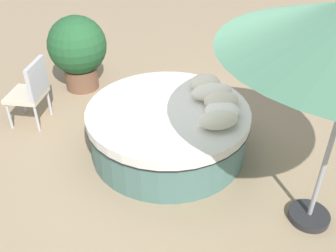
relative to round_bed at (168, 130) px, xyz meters
name	(u,v)px	position (x,y,z in m)	size (l,w,h in m)	color
ground_plane	(168,150)	(0.00, 0.00, -0.33)	(16.00, 16.00, 0.00)	#9E8466
round_bed	(168,130)	(0.00, 0.00, 0.00)	(2.10, 2.10, 0.65)	#4C726B
throw_pillow_0	(218,120)	(0.45, -0.54, 0.42)	(0.48, 0.31, 0.19)	beige
throw_pillow_1	(222,111)	(0.59, -0.35, 0.40)	(0.43, 0.40, 0.15)	white
throw_pillow_2	(221,100)	(0.66, -0.13, 0.41)	(0.45, 0.36, 0.18)	beige
throw_pillow_3	(212,92)	(0.62, 0.09, 0.42)	(0.56, 0.32, 0.20)	silver
throw_pillow_4	(205,83)	(0.62, 0.32, 0.43)	(0.41, 0.37, 0.22)	beige
patio_chair	(31,89)	(-1.67, 1.22, 0.23)	(0.67, 0.68, 0.98)	#B7B7BC
planter	(78,49)	(-0.92, 2.11, 0.37)	(0.96, 0.96, 1.25)	brown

